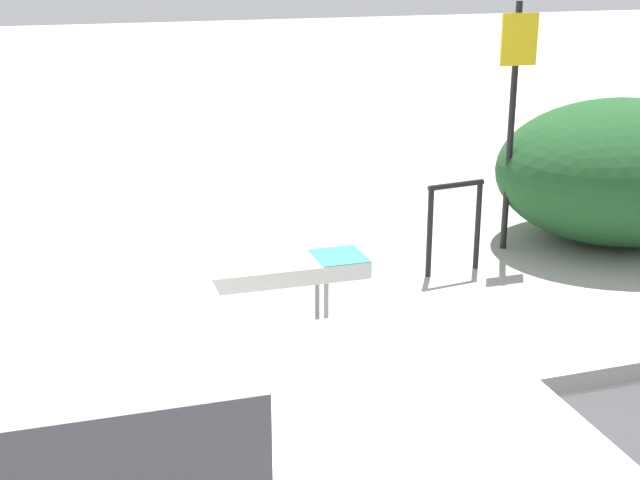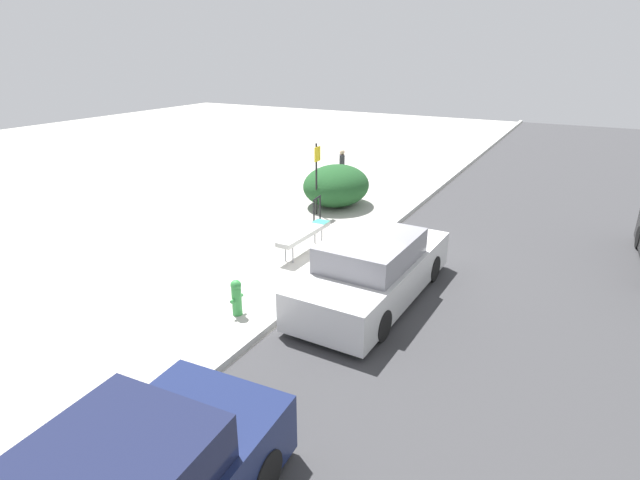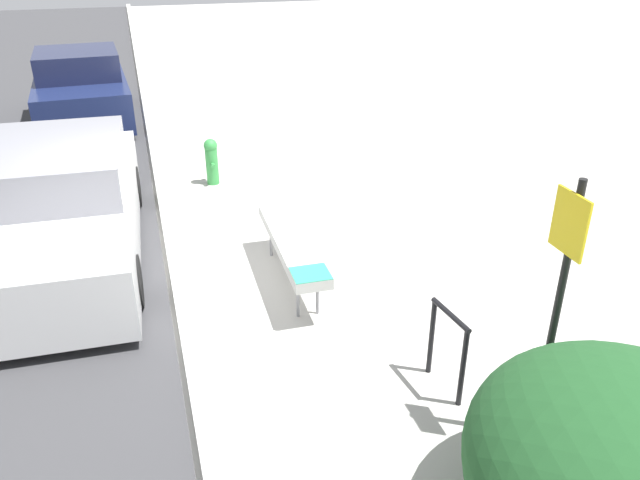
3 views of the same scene
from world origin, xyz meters
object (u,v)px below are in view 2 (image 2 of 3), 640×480
Objects in this scene: bench at (304,234)px; fire_hydrant at (237,296)px; bike_rack at (317,207)px; sign_post at (317,172)px; pedestrian at (342,168)px; parked_car_near at (374,270)px.

fire_hydrant is at bearing -171.29° from bench.
bike_rack is 0.36× the size of sign_post.
sign_post reaches higher than bike_rack.
parked_car_near is at bearing -177.91° from pedestrian.
bike_rack is 0.55× the size of pedestrian.
bench is at bearing -158.95° from bike_rack.
pedestrian is (6.27, 2.01, 0.28)m from bench.
bench is at bearing 169.35° from pedestrian.
bike_rack is 1.24m from sign_post.
pedestrian is at bearing 32.15° from parked_car_near.
fire_hydrant is (-6.52, -1.77, -0.98)m from sign_post.
sign_post reaches higher than pedestrian.
bench is 3.39m from sign_post.
bike_rack is at bearing 167.45° from pedestrian.
bike_rack is at bearing 13.08° from fire_hydrant.
fire_hydrant is (-5.75, -1.34, -0.09)m from bike_rack.
bench is 0.44× the size of parked_car_near.
parked_car_near is (-3.79, -3.46, 0.15)m from bike_rack.
parked_car_near is (-7.81, -4.60, -0.15)m from pedestrian.
pedestrian is 0.32× the size of parked_car_near.
parked_car_near is at bearing -119.75° from bench.
pedestrian is 9.07m from parked_car_near.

